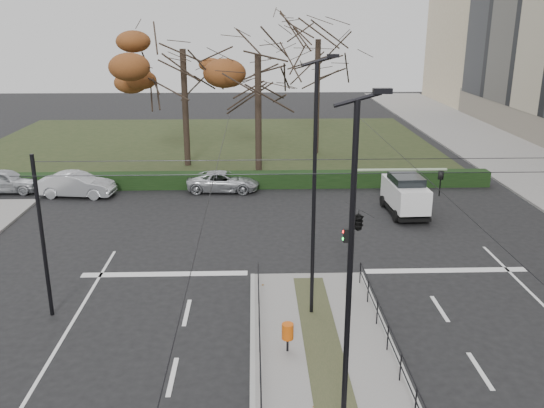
{
  "coord_description": "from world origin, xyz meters",
  "views": [
    {
      "loc": [
        -2.17,
        -17.03,
        10.25
      ],
      "look_at": [
        -1.44,
        5.94,
        2.91
      ],
      "focal_mm": 38.0,
      "sensor_mm": 36.0,
      "label": 1
    }
  ],
  "objects": [
    {
      "name": "median_island",
      "position": [
        0.0,
        -2.5,
        0.07
      ],
      "size": [
        4.4,
        15.0,
        0.14
      ],
      "primitive_type": "cube",
      "color": "slate",
      "rests_on": "ground"
    },
    {
      "name": "bare_tree_center",
      "position": [
        2.79,
        28.14,
        8.26
      ],
      "size": [
        7.06,
        7.06,
        11.7
      ],
      "color": "black",
      "rests_on": "park"
    },
    {
      "name": "parked_car_second",
      "position": [
        -12.96,
        16.95,
        0.74
      ],
      "size": [
        4.67,
        2.06,
        1.49
      ],
      "primitive_type": "imported",
      "rotation": [
        0.0,
        0.0,
        1.46
      ],
      "color": "#B0B3B8",
      "rests_on": "ground"
    },
    {
      "name": "white_van",
      "position": [
        6.12,
        13.01,
        1.17
      ],
      "size": [
        2.04,
        4.13,
        2.23
      ],
      "color": "silver",
      "rests_on": "ground"
    },
    {
      "name": "ground",
      "position": [
        0.0,
        0.0,
        0.0
      ],
      "size": [
        140.0,
        140.0,
        0.0
      ],
      "primitive_type": "plane",
      "color": "black",
      "rests_on": "ground"
    },
    {
      "name": "sidewalk_east",
      "position": [
        18.0,
        22.0,
        0.07
      ],
      "size": [
        8.0,
        90.0,
        0.14
      ],
      "primitive_type": "cube",
      "color": "slate",
      "rests_on": "ground"
    },
    {
      "name": "parked_car_first",
      "position": [
        -17.7,
        17.99,
        0.74
      ],
      "size": [
        4.41,
        1.88,
        1.49
      ],
      "primitive_type": "imported",
      "rotation": [
        0.0,
        0.0,
        1.54
      ],
      "color": "#B0B3B8",
      "rests_on": "ground"
    },
    {
      "name": "bare_tree_near",
      "position": [
        -1.86,
        21.72,
        7.57
      ],
      "size": [
        6.22,
        6.22,
        10.72
      ],
      "color": "black",
      "rests_on": "park"
    },
    {
      "name": "median_railing",
      "position": [
        0.0,
        -2.6,
        0.98
      ],
      "size": [
        4.14,
        13.24,
        0.92
      ],
      "color": "black",
      "rests_on": "median_island"
    },
    {
      "name": "catenary",
      "position": [
        0.0,
        1.62,
        3.42
      ],
      "size": [
        20.0,
        34.0,
        6.0
      ],
      "color": "black",
      "rests_on": "ground"
    },
    {
      "name": "parked_car_fourth",
      "position": [
        -4.11,
        17.84,
        0.62
      ],
      "size": [
        4.59,
        2.31,
        1.25
      ],
      "primitive_type": "imported",
      "rotation": [
        0.0,
        0.0,
        1.52
      ],
      "color": "#B0B3B8",
      "rests_on": "ground"
    },
    {
      "name": "litter_bin",
      "position": [
        -1.16,
        -0.91,
        0.83
      ],
      "size": [
        0.38,
        0.38,
        0.97
      ],
      "color": "black",
      "rests_on": "median_island"
    },
    {
      "name": "traffic_light",
      "position": [
        1.73,
        2.81,
        3.3
      ],
      "size": [
        3.69,
        2.09,
        5.42
      ],
      "color": "gray",
      "rests_on": "median_island"
    },
    {
      "name": "streetlamp_median_far",
      "position": [
        -0.12,
        1.64,
        4.77
      ],
      "size": [
        0.76,
        0.16,
        9.1
      ],
      "color": "black",
      "rests_on": "median_island"
    },
    {
      "name": "hedge",
      "position": [
        -6.0,
        18.6,
        0.5
      ],
      "size": [
        38.0,
        1.0,
        1.0
      ],
      "primitive_type": "cube",
      "color": "black",
      "rests_on": "ground"
    },
    {
      "name": "park",
      "position": [
        -6.0,
        32.0,
        0.05
      ],
      "size": [
        38.0,
        26.0,
        0.1
      ],
      "primitive_type": "cube",
      "color": "#232E17",
      "rests_on": "ground"
    },
    {
      "name": "streetlamp_median_near",
      "position": [
        -0.11,
        -5.69,
        4.64
      ],
      "size": [
        0.74,
        0.15,
        8.85
      ],
      "color": "black",
      "rests_on": "median_island"
    },
    {
      "name": "rust_tree",
      "position": [
        -7.05,
        24.36,
        8.37
      ],
      "size": [
        9.12,
        9.12,
        10.89
      ],
      "color": "black",
      "rests_on": "park"
    }
  ]
}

